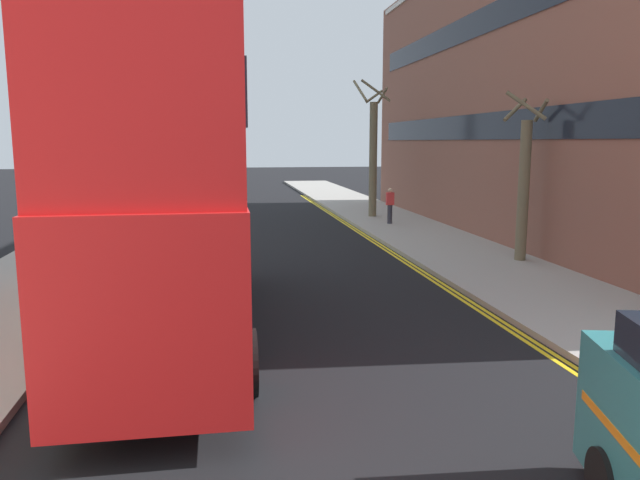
# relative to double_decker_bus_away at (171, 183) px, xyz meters

# --- Properties ---
(sidewalk_right) EXTENTS (4.00, 80.00, 0.14)m
(sidewalk_right) POSITION_rel_double_decker_bus_away_xyz_m (8.97, 5.17, -2.96)
(sidewalk_right) COLOR #9E9991
(sidewalk_right) RESTS_ON ground
(sidewalk_left) EXTENTS (4.00, 80.00, 0.14)m
(sidewalk_left) POSITION_rel_double_decker_bus_away_xyz_m (-4.03, 5.17, -2.96)
(sidewalk_left) COLOR #9E9991
(sidewalk_left) RESTS_ON ground
(kerb_line_outer) EXTENTS (0.10, 56.00, 0.01)m
(kerb_line_outer) POSITION_rel_double_decker_bus_away_xyz_m (6.87, 3.17, -3.03)
(kerb_line_outer) COLOR yellow
(kerb_line_outer) RESTS_ON ground
(kerb_line_inner) EXTENTS (0.10, 56.00, 0.01)m
(kerb_line_inner) POSITION_rel_double_decker_bus_away_xyz_m (6.71, 3.17, -3.03)
(kerb_line_inner) COLOR yellow
(kerb_line_inner) RESTS_ON ground
(double_decker_bus_away) EXTENTS (2.83, 10.82, 5.64)m
(double_decker_bus_away) POSITION_rel_double_decker_bus_away_xyz_m (0.00, 0.00, 0.00)
(double_decker_bus_away) COLOR red
(double_decker_bus_away) RESTS_ON ground
(pedestrian_far) EXTENTS (0.34, 0.22, 1.62)m
(pedestrian_far) POSITION_rel_double_decker_bus_away_xyz_m (8.54, 14.43, -2.04)
(pedestrian_far) COLOR #2D2D38
(pedestrian_far) RESTS_ON sidewalk_right
(street_tree_mid) EXTENTS (1.38, 1.55, 5.18)m
(street_tree_mid) POSITION_rel_double_decker_bus_away_xyz_m (10.23, 5.41, -0.50)
(street_tree_mid) COLOR #6B6047
(street_tree_mid) RESTS_ON sidewalk_right
(street_tree_far) EXTENTS (1.56, 1.52, 6.65)m
(street_tree_far) POSITION_rel_double_decker_bus_away_xyz_m (8.43, 17.22, 0.17)
(street_tree_far) COLOR #6B6047
(street_tree_far) RESTS_ON sidewalk_right
(townhouse_terrace_right) EXTENTS (10.08, 28.00, 11.57)m
(townhouse_terrace_right) POSITION_rel_double_decker_bus_away_xyz_m (15.96, 11.07, 2.76)
(townhouse_terrace_right) COLOR brown
(townhouse_terrace_right) RESTS_ON ground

